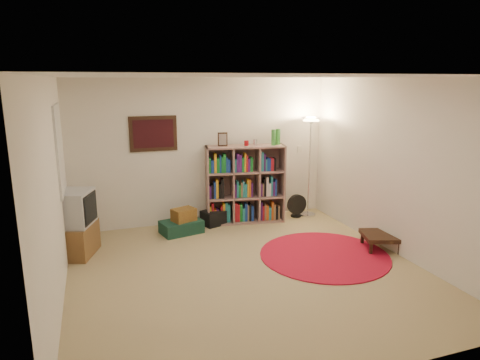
% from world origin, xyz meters
% --- Properties ---
extents(room, '(4.54, 4.54, 2.54)m').
position_xyz_m(room, '(-0.05, 0.05, 1.26)').
color(room, tan).
rests_on(room, ground).
extents(bookshelf, '(1.41, 0.60, 1.64)m').
position_xyz_m(bookshelf, '(0.65, 1.97, 0.66)').
color(bookshelf, '#8E675F').
rests_on(bookshelf, ground).
extents(floor_lamp, '(0.38, 0.38, 1.82)m').
position_xyz_m(floor_lamp, '(1.89, 1.91, 1.51)').
color(floor_lamp, silver).
rests_on(floor_lamp, ground).
extents(floor_fan, '(0.37, 0.21, 0.42)m').
position_xyz_m(floor_fan, '(1.65, 1.89, 0.21)').
color(floor_fan, black).
rests_on(floor_fan, ground).
extents(tv_stand, '(0.65, 0.77, 0.95)m').
position_xyz_m(tv_stand, '(-2.12, 1.33, 0.46)').
color(tv_stand, brown).
rests_on(tv_stand, ground).
extents(suitcase, '(0.73, 0.55, 0.21)m').
position_xyz_m(suitcase, '(-0.53, 1.74, 0.10)').
color(suitcase, '#123126').
rests_on(suitcase, ground).
extents(wicker_basket, '(0.43, 0.37, 0.21)m').
position_xyz_m(wicker_basket, '(-0.48, 1.73, 0.31)').
color(wicker_basket, brown).
rests_on(wicker_basket, suitcase).
extents(duffel_bag, '(0.45, 0.41, 0.25)m').
position_xyz_m(duffel_bag, '(0.08, 1.96, 0.13)').
color(duffel_bag, black).
rests_on(duffel_bag, ground).
extents(paper_towel, '(0.12, 0.12, 0.24)m').
position_xyz_m(paper_towel, '(0.20, 2.19, 0.12)').
color(paper_towel, white).
rests_on(paper_towel, ground).
extents(red_rug, '(1.85, 1.85, 0.02)m').
position_xyz_m(red_rug, '(1.22, 0.13, 0.01)').
color(red_rug, maroon).
rests_on(red_rug, ground).
extents(side_table, '(0.65, 0.65, 0.24)m').
position_xyz_m(side_table, '(2.14, 0.08, 0.20)').
color(side_table, black).
rests_on(side_table, ground).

